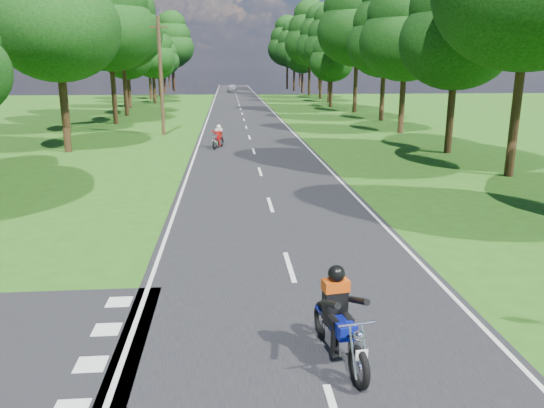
{
  "coord_description": "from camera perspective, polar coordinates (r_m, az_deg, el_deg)",
  "views": [
    {
      "loc": [
        -1.44,
        -10.15,
        4.85
      ],
      "look_at": [
        -0.27,
        4.0,
        1.1
      ],
      "focal_mm": 35.0,
      "sensor_mm": 36.0,
      "label": 1
    }
  ],
  "objects": [
    {
      "name": "rider_near_blue",
      "position": [
        9.01,
        7.33,
        -11.83
      ],
      "size": [
        0.98,
        2.03,
        1.62
      ],
      "primitive_type": null,
      "rotation": [
        0.0,
        0.0,
        0.18
      ],
      "color": "#0E1A9A",
      "rests_on": "main_road"
    },
    {
      "name": "road_markings",
      "position": [
        58.49,
        -3.49,
        10.03
      ],
      "size": [
        7.4,
        140.0,
        0.01
      ],
      "color": "silver",
      "rests_on": "main_road"
    },
    {
      "name": "distant_car",
      "position": [
        97.97,
        -4.32,
        12.33
      ],
      "size": [
        2.08,
        4.28,
        1.41
      ],
      "primitive_type": "imported",
      "rotation": [
        0.0,
        0.0,
        -0.1
      ],
      "color": "silver",
      "rests_on": "main_road"
    },
    {
      "name": "rider_far_red",
      "position": [
        31.9,
        -5.83,
        7.25
      ],
      "size": [
        1.01,
        1.74,
        1.37
      ],
      "primitive_type": null,
      "rotation": [
        0.0,
        0.0,
        -0.29
      ],
      "color": "#A40C1B",
      "rests_on": "main_road"
    },
    {
      "name": "ground",
      "position": [
        11.34,
        3.08,
        -10.54
      ],
      "size": [
        160.0,
        160.0,
        0.0
      ],
      "primitive_type": "plane",
      "color": "#285112",
      "rests_on": "ground"
    },
    {
      "name": "telegraph_pole",
      "position": [
        38.43,
        -11.87,
        13.33
      ],
      "size": [
        1.2,
        0.26,
        8.0
      ],
      "color": "#382616",
      "rests_on": "ground"
    },
    {
      "name": "main_road",
      "position": [
        60.36,
        -3.4,
        10.17
      ],
      "size": [
        7.0,
        140.0,
        0.02
      ],
      "primitive_type": "cube",
      "color": "black",
      "rests_on": "ground"
    },
    {
      "name": "treeline",
      "position": [
        70.36,
        -2.51,
        17.55
      ],
      "size": [
        40.0,
        115.35,
        14.78
      ],
      "color": "black",
      "rests_on": "ground"
    }
  ]
}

